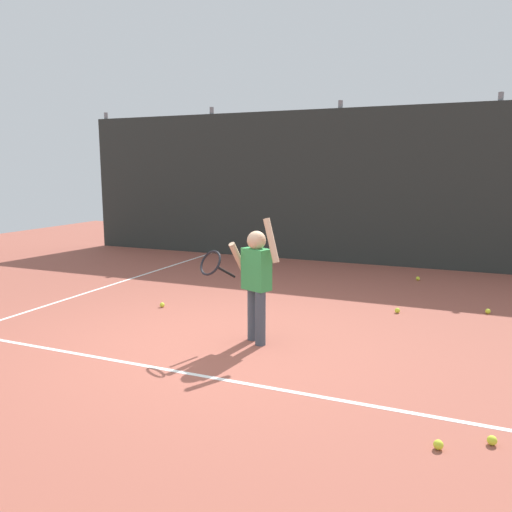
% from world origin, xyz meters
% --- Properties ---
extents(ground_plane, '(20.00, 20.00, 0.00)m').
position_xyz_m(ground_plane, '(0.00, 0.00, 0.00)').
color(ground_plane, '#9E5142').
extents(court_line_baseline, '(9.00, 0.05, 0.00)m').
position_xyz_m(court_line_baseline, '(0.00, -0.81, 0.00)').
color(court_line_baseline, white).
rests_on(court_line_baseline, ground).
extents(court_line_sideline, '(0.05, 9.00, 0.00)m').
position_xyz_m(court_line_sideline, '(-2.79, 1.00, 0.00)').
color(court_line_sideline, white).
rests_on(court_line_sideline, ground).
extents(back_fence_windscreen, '(11.45, 0.08, 2.98)m').
position_xyz_m(back_fence_windscreen, '(0.00, 5.30, 1.49)').
color(back_fence_windscreen, '#282D2B').
rests_on(back_fence_windscreen, ground).
extents(fence_post_0, '(0.09, 0.09, 3.13)m').
position_xyz_m(fence_post_0, '(-5.58, 5.36, 1.57)').
color(fence_post_0, slate).
rests_on(fence_post_0, ground).
extents(fence_post_1, '(0.09, 0.09, 3.13)m').
position_xyz_m(fence_post_1, '(-2.79, 5.36, 1.57)').
color(fence_post_1, slate).
rests_on(fence_post_1, ground).
extents(fence_post_2, '(0.09, 0.09, 3.13)m').
position_xyz_m(fence_post_2, '(0.00, 5.36, 1.57)').
color(fence_post_2, slate).
rests_on(fence_post_2, ground).
extents(fence_post_3, '(0.09, 0.09, 3.13)m').
position_xyz_m(fence_post_3, '(2.79, 5.36, 1.57)').
color(fence_post_3, slate).
rests_on(fence_post_3, ground).
extents(tennis_player, '(0.86, 0.56, 1.35)m').
position_xyz_m(tennis_player, '(0.41, 0.21, 0.73)').
color(tennis_player, '#3F4C59').
rests_on(tennis_player, ground).
extents(tennis_ball_0, '(0.07, 0.07, 0.07)m').
position_xyz_m(tennis_ball_0, '(-1.29, 1.02, 0.03)').
color(tennis_ball_0, '#CCE033').
rests_on(tennis_ball_0, ground).
extents(tennis_ball_1, '(0.07, 0.07, 0.07)m').
position_xyz_m(tennis_ball_1, '(1.70, 4.12, 0.03)').
color(tennis_ball_1, '#CCE033').
rests_on(tennis_ball_1, ground).
extents(tennis_ball_4, '(0.07, 0.07, 0.07)m').
position_xyz_m(tennis_ball_4, '(2.37, -1.28, 0.03)').
color(tennis_ball_4, '#CCE033').
rests_on(tennis_ball_4, ground).
extents(tennis_ball_5, '(0.07, 0.07, 0.07)m').
position_xyz_m(tennis_ball_5, '(2.70, -1.08, 0.03)').
color(tennis_ball_5, '#CCE033').
rests_on(tennis_ball_5, ground).
extents(tennis_ball_7, '(0.07, 0.07, 0.07)m').
position_xyz_m(tennis_ball_7, '(1.66, 1.98, 0.03)').
color(tennis_ball_7, '#CCE033').
rests_on(tennis_ball_7, ground).
extents(tennis_ball_8, '(0.07, 0.07, 0.07)m').
position_xyz_m(tennis_ball_8, '(2.74, 2.39, 0.03)').
color(tennis_ball_8, '#CCE033').
rests_on(tennis_ball_8, ground).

